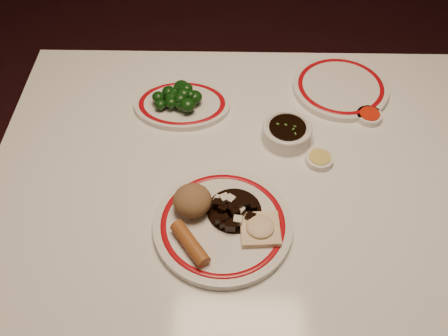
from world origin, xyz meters
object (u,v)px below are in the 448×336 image
at_px(main_plate, 223,225).
at_px(spring_roll, 190,243).
at_px(stirfry_heap, 233,211).
at_px(broccoli_plate, 182,105).
at_px(soy_bowl, 287,133).
at_px(rice_mound, 192,200).
at_px(dining_table, 251,198).
at_px(broccoli_pile, 180,96).
at_px(fried_wonton, 260,228).

bearing_deg(main_plate, spring_roll, -136.70).
height_order(stirfry_heap, broccoli_plate, stirfry_heap).
xyz_separation_m(spring_roll, soy_bowl, (0.21, 0.32, -0.01)).
xyz_separation_m(rice_mound, stirfry_heap, (0.08, -0.01, -0.02)).
distance_m(dining_table, main_plate, 0.19).
distance_m(stirfry_heap, broccoli_plate, 0.37).
bearing_deg(spring_roll, rice_mound, 55.12).
bearing_deg(rice_mound, spring_roll, -89.69).
bearing_deg(spring_roll, dining_table, 22.98).
bearing_deg(spring_roll, broccoli_pile, 61.66).
distance_m(dining_table, spring_roll, 0.27).
bearing_deg(broccoli_plate, fried_wonton, -64.00).
height_order(main_plate, soy_bowl, soy_bowl).
xyz_separation_m(rice_mound, soy_bowl, (0.21, 0.22, -0.03)).
bearing_deg(dining_table, stirfry_heap, -109.65).
height_order(stirfry_heap, soy_bowl, stirfry_heap).
distance_m(broccoli_plate, soy_bowl, 0.28).
height_order(spring_roll, broccoli_pile, broccoli_pile).
relative_size(dining_table, stirfry_heap, 10.49).
bearing_deg(dining_table, spring_roll, -121.84).
relative_size(rice_mound, stirfry_heap, 0.70).
bearing_deg(dining_table, fried_wonton, -86.44).
height_order(spring_roll, broccoli_plate, spring_roll).
distance_m(fried_wonton, soy_bowl, 0.28).
xyz_separation_m(fried_wonton, broccoli_pile, (-0.19, 0.38, 0.01)).
bearing_deg(rice_mound, dining_table, 41.28).
distance_m(main_plate, rice_mound, 0.08).
bearing_deg(main_plate, stirfry_heap, 46.30).
relative_size(fried_wonton, broccoli_pile, 0.67).
relative_size(main_plate, soy_bowl, 2.60).
bearing_deg(rice_mound, soy_bowl, 46.71).
relative_size(main_plate, broccoli_plate, 1.23).
bearing_deg(fried_wonton, broccoli_pile, 116.41).
bearing_deg(dining_table, soy_bowl, 53.47).
bearing_deg(stirfry_heap, soy_bowl, 61.79).
bearing_deg(broccoli_plate, soy_bowl, -22.49).
height_order(fried_wonton, soy_bowl, same).
bearing_deg(broccoli_plate, stirfry_heap, -69.04).
bearing_deg(broccoli_pile, rice_mound, -81.32).
height_order(rice_mound, stirfry_heap, rice_mound).
relative_size(main_plate, rice_mound, 3.72).
xyz_separation_m(dining_table, stirfry_heap, (-0.04, -0.13, 0.12)).
xyz_separation_m(spring_roll, broccoli_plate, (-0.05, 0.42, -0.02)).
bearing_deg(fried_wonton, stirfry_heap, 144.30).
height_order(main_plate, fried_wonton, fried_wonton).
relative_size(dining_table, soy_bowl, 10.39).
distance_m(fried_wonton, broccoli_pile, 0.42).
height_order(rice_mound, spring_roll, rice_mound).
bearing_deg(broccoli_pile, fried_wonton, -63.59).
xyz_separation_m(broccoli_plate, soy_bowl, (0.26, -0.11, 0.01)).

